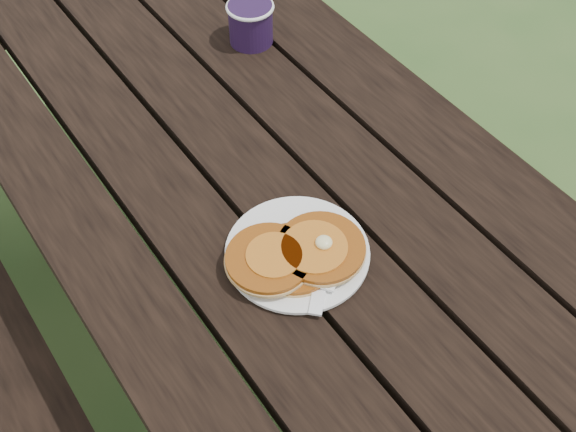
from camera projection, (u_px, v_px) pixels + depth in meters
ground at (238, 337)px, 1.90m from camera, size 60.00×60.00×0.00m
picnic_table at (230, 253)px, 1.62m from camera, size 1.36×1.80×0.75m
plate at (297, 253)px, 1.13m from camera, size 0.24×0.24×0.01m
pancake_stack at (297, 254)px, 1.11m from camera, size 0.21×0.16×0.04m
knife at (324, 265)px, 1.11m from camera, size 0.14×0.14×0.00m
fork at (301, 277)px, 1.09m from camera, size 0.11×0.15×0.01m
coffee_cup at (251, 21)px, 1.45m from camera, size 0.10×0.10×0.09m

